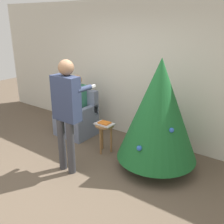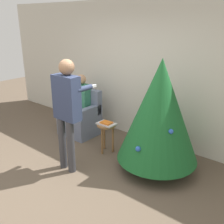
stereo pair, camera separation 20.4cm
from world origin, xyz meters
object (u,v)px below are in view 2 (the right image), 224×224
Objects in this scene: person_seated at (79,102)px; person_standing at (67,106)px; armchair at (81,118)px; side_stool at (106,130)px; christmas_tree at (159,111)px.

person_standing is at bearing -51.21° from person_seated.
person_standing is at bearing -51.81° from armchair.
person_standing is at bearing -97.25° from side_stool.
person_standing is (0.86, -1.10, 0.75)m from armchair.
person_seated is 1.43m from person_standing.
person_seated reaches higher than side_stool.
christmas_tree is 2.01m from person_seated.
armchair is 0.36m from person_seated.
christmas_tree is 3.32× the size of side_stool.
christmas_tree is 1.42m from person_standing.
armchair is at bearing 173.85° from christmas_tree.
christmas_tree is 2.10m from armchair.
person_seated is 0.71× the size of person_standing.
armchair is 0.53× the size of person_standing.
armchair reaches higher than side_stool.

